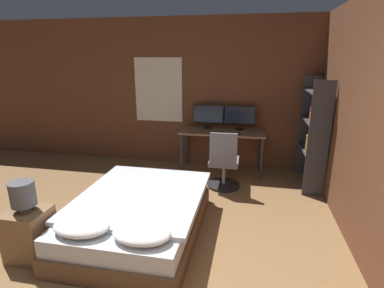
# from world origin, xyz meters

# --- Properties ---
(wall_back) EXTENTS (12.00, 0.08, 2.70)m
(wall_back) POSITION_xyz_m (-0.01, 3.81, 1.35)
(wall_back) COLOR brown
(wall_back) RESTS_ON ground_plane
(wall_side_right) EXTENTS (0.06, 12.00, 2.70)m
(wall_side_right) POSITION_xyz_m (1.89, 1.50, 1.35)
(wall_side_right) COLOR brown
(wall_side_right) RESTS_ON ground_plane
(bed) EXTENTS (1.41, 1.91, 0.54)m
(bed) POSITION_xyz_m (-0.50, 1.27, 0.23)
(bed) COLOR brown
(bed) RESTS_ON ground_plane
(nightstand) EXTENTS (0.40, 0.38, 0.53)m
(nightstand) POSITION_xyz_m (-1.44, 0.64, 0.27)
(nightstand) COLOR brown
(nightstand) RESTS_ON ground_plane
(bedside_lamp) EXTENTS (0.24, 0.24, 0.31)m
(bedside_lamp) POSITION_xyz_m (-1.44, 0.64, 0.72)
(bedside_lamp) COLOR gray
(bedside_lamp) RESTS_ON nightstand
(desk) EXTENTS (1.48, 0.57, 0.75)m
(desk) POSITION_xyz_m (0.25, 3.46, 0.65)
(desk) COLOR #846042
(desk) RESTS_ON ground_plane
(monitor_left) EXTENTS (0.55, 0.16, 0.43)m
(monitor_left) POSITION_xyz_m (-0.04, 3.64, 1.00)
(monitor_left) COLOR black
(monitor_left) RESTS_ON desk
(monitor_right) EXTENTS (0.55, 0.16, 0.43)m
(monitor_right) POSITION_xyz_m (0.53, 3.64, 1.00)
(monitor_right) COLOR black
(monitor_right) RESTS_ON desk
(keyboard) EXTENTS (0.41, 0.13, 0.02)m
(keyboard) POSITION_xyz_m (0.25, 3.28, 0.76)
(keyboard) COLOR black
(keyboard) RESTS_ON desk
(computer_mouse) EXTENTS (0.07, 0.05, 0.04)m
(computer_mouse) POSITION_xyz_m (0.54, 3.28, 0.77)
(computer_mouse) COLOR black
(computer_mouse) RESTS_ON desk
(office_chair) EXTENTS (0.52, 0.52, 0.94)m
(office_chair) POSITION_xyz_m (0.35, 2.75, 0.37)
(office_chair) COLOR black
(office_chair) RESTS_ON ground_plane
(bookshelf) EXTENTS (0.30, 0.91, 1.72)m
(bookshelf) POSITION_xyz_m (1.69, 3.06, 0.94)
(bookshelf) COLOR #333338
(bookshelf) RESTS_ON ground_plane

